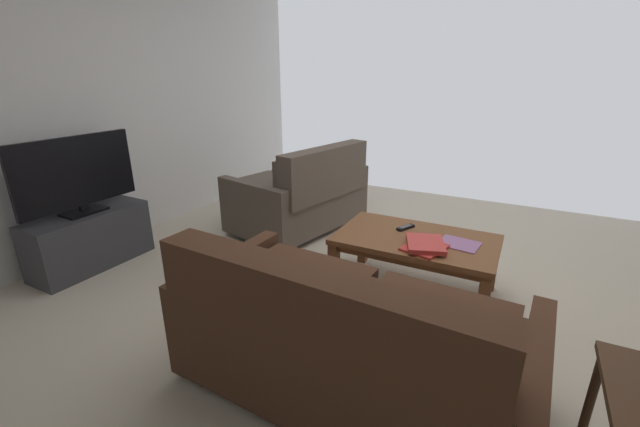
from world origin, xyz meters
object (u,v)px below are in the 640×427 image
Objects in this scene: sofa_main at (344,339)px; tv_remote at (406,227)px; coffee_table at (416,246)px; tv_stand at (90,239)px; book_stack at (425,245)px; loose_magazine at (459,244)px; flat_tv at (76,174)px; loveseat_near at (302,194)px.

sofa_main is 10.72× the size of tv_remote.
coffee_table is 1.19× the size of tv_stand.
sofa_main is at bearing 82.79° from book_stack.
sofa_main is 1.05m from book_stack.
tv_stand is 3.60× the size of loose_magazine.
loose_magazine is (-0.41, 0.11, -0.01)m from tv_remote.
flat_tv is at bearing 14.29° from book_stack.
coffee_table is at bearing -161.81° from flat_tv.
loveseat_near is 5.63× the size of loose_magazine.
book_stack reaches higher than coffee_table.
loveseat_near is at bearing -28.08° from coffee_table.
loose_magazine is (-0.19, -0.17, -0.02)m from book_stack.
loveseat_near is at bearing -126.53° from flat_tv.
tv_remote is at bearing -158.40° from flat_tv.
tv_remote is at bearing -47.22° from coffee_table.
tv_stand reaches higher than tv_remote.
loose_magazine is (-0.30, -0.01, 0.07)m from coffee_table.
coffee_table is 2.66m from tv_stand.
book_stack is (-2.63, -0.67, -0.33)m from flat_tv.
flat_tv is (2.50, -0.37, 0.44)m from sofa_main.
coffee_table is at bearing -57.85° from book_stack.
book_stack reaches higher than tv_remote.
flat_tv reaches higher than loose_magazine.
coffee_table is 0.21m from book_stack.
loose_magazine is at bearing 164.82° from tv_remote.
tv_stand is at bearing -8.33° from sofa_main.
tv_stand is at bearing 53.47° from loveseat_near.
sofa_main is at bearing 124.82° from loveseat_near.
flat_tv is 2.97m from loose_magazine.
loose_magazine is at bearing 156.68° from loveseat_near.
sofa_main is 1.18× the size of loveseat_near.
sofa_main is 1.26m from loose_magazine.
tv_remote is 0.62× the size of loose_magazine.
book_stack is (-1.47, 0.89, 0.09)m from loveseat_near.
coffee_table is (-0.03, -1.20, 0.02)m from sofa_main.
book_stack is (-0.13, -1.04, 0.11)m from sofa_main.
book_stack is 0.26m from loose_magazine.
book_stack is 2.22× the size of tv_remote.
loose_magazine is at bearing -177.44° from coffee_table.
book_stack is at bearing -165.71° from tv_stand.
loveseat_near reaches higher than sofa_main.
tv_remote is at bearing -158.40° from tv_stand.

